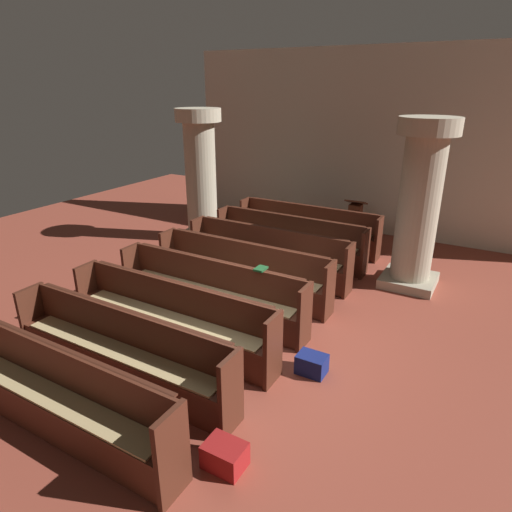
% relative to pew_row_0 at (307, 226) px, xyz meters
% --- Properties ---
extents(ground_plane, '(19.20, 19.20, 0.00)m').
position_rel_pew_row_0_xyz_m(ground_plane, '(0.85, -4.12, -0.52)').
color(ground_plane, brown).
extents(back_wall, '(10.00, 0.16, 4.50)m').
position_rel_pew_row_0_xyz_m(back_wall, '(0.85, 1.96, 1.73)').
color(back_wall, beige).
rests_on(back_wall, ground).
extents(pew_row_0, '(3.44, 0.47, 0.98)m').
position_rel_pew_row_0_xyz_m(pew_row_0, '(0.00, 0.00, 0.00)').
color(pew_row_0, '#4C2316').
rests_on(pew_row_0, ground).
extents(pew_row_1, '(3.44, 0.46, 0.98)m').
position_rel_pew_row_0_xyz_m(pew_row_1, '(0.00, -0.98, 0.00)').
color(pew_row_1, '#4C2316').
rests_on(pew_row_1, ground).
extents(pew_row_2, '(3.44, 0.46, 0.98)m').
position_rel_pew_row_0_xyz_m(pew_row_2, '(0.00, -1.97, 0.00)').
color(pew_row_2, '#4C2316').
rests_on(pew_row_2, ground).
extents(pew_row_3, '(3.44, 0.47, 0.98)m').
position_rel_pew_row_0_xyz_m(pew_row_3, '(0.00, -2.95, 0.00)').
color(pew_row_3, '#4C2316').
rests_on(pew_row_3, ground).
extents(pew_row_4, '(3.44, 0.46, 0.98)m').
position_rel_pew_row_0_xyz_m(pew_row_4, '(0.00, -3.94, 0.00)').
color(pew_row_4, '#4C2316').
rests_on(pew_row_4, ground).
extents(pew_row_5, '(3.44, 0.46, 0.98)m').
position_rel_pew_row_0_xyz_m(pew_row_5, '(0.00, -4.92, 0.00)').
color(pew_row_5, '#4C2316').
rests_on(pew_row_5, ground).
extents(pew_row_6, '(3.44, 0.47, 0.98)m').
position_rel_pew_row_0_xyz_m(pew_row_6, '(0.00, -5.91, 0.00)').
color(pew_row_6, '#4C2316').
rests_on(pew_row_6, ground).
extents(pew_row_7, '(3.44, 0.46, 0.98)m').
position_rel_pew_row_0_xyz_m(pew_row_7, '(0.00, -6.89, 0.00)').
color(pew_row_7, '#4C2316').
rests_on(pew_row_7, ground).
extents(pillar_aisle_side, '(1.06, 1.06, 3.13)m').
position_rel_pew_row_0_xyz_m(pillar_aisle_side, '(2.58, -0.97, 1.11)').
color(pillar_aisle_side, '#9F967E').
rests_on(pillar_aisle_side, ground).
extents(pillar_far_side, '(1.06, 1.06, 3.13)m').
position_rel_pew_row_0_xyz_m(pillar_far_side, '(-2.53, -0.69, 1.11)').
color(pillar_far_side, '#9F967E').
rests_on(pillar_far_side, ground).
extents(lectern, '(0.48, 0.45, 1.08)m').
position_rel_pew_row_0_xyz_m(lectern, '(0.85, 0.90, -0.07)').
color(lectern, '#562B1A').
rests_on(lectern, ground).
extents(hymn_book, '(0.16, 0.22, 0.03)m').
position_rel_pew_row_0_xyz_m(hymn_book, '(0.84, -3.75, 0.48)').
color(hymn_book, '#194723').
rests_on(hymn_book, pew_row_4).
extents(kneeler_box_navy, '(0.39, 0.29, 0.27)m').
position_rel_pew_row_0_xyz_m(kneeler_box_navy, '(2.05, -4.50, -0.38)').
color(kneeler_box_navy, navy).
rests_on(kneeler_box_navy, ground).
extents(kneeler_box_red, '(0.42, 0.32, 0.27)m').
position_rel_pew_row_0_xyz_m(kneeler_box_red, '(1.90, -6.39, -0.38)').
color(kneeler_box_red, maroon).
rests_on(kneeler_box_red, ground).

